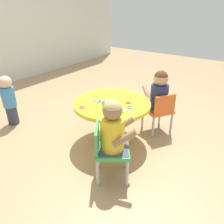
# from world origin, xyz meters

# --- Properties ---
(ground_plane) EXTENTS (10.00, 10.00, 0.00)m
(ground_plane) POSITION_xyz_m (0.00, 0.00, 0.00)
(ground_plane) COLOR tan
(craft_table) EXTENTS (0.86, 0.86, 0.50)m
(craft_table) POSITION_xyz_m (0.00, 0.00, 0.38)
(craft_table) COLOR silver
(craft_table) RESTS_ON ground
(child_chair_left) EXTENTS (0.42, 0.42, 0.54)m
(child_chair_left) POSITION_xyz_m (-0.51, -0.33, 0.31)
(child_chair_left) COLOR #B7B7BC
(child_chair_left) RESTS_ON ground
(seated_child_left) EXTENTS (0.42, 0.44, 0.51)m
(seated_child_left) POSITION_xyz_m (-0.49, -0.36, 0.53)
(seated_child_left) COLOR #3F4772
(seated_child_left) RESTS_ON ground
(child_chair_right) EXTENTS (0.41, 0.41, 0.54)m
(child_chair_right) POSITION_xyz_m (0.49, -0.36, 0.31)
(child_chair_right) COLOR #B7B7BC
(child_chair_right) RESTS_ON ground
(seated_child_right) EXTENTS (0.41, 0.44, 0.51)m
(seated_child_right) POSITION_xyz_m (0.51, -0.33, 0.53)
(seated_child_right) COLOR #3F4772
(seated_child_right) RESTS_ON ground
(toddler_standing) EXTENTS (0.17, 0.17, 0.67)m
(toddler_standing) POSITION_xyz_m (-0.46, 1.32, 0.36)
(toddler_standing) COLOR #33384C
(toddler_standing) RESTS_ON ground
(rolling_pin) EXTENTS (0.16, 0.20, 0.05)m
(rolling_pin) POSITION_xyz_m (-0.15, -0.03, 0.53)
(rolling_pin) COLOR #3F72CC
(rolling_pin) RESTS_ON craft_table
(craft_scissors) EXTENTS (0.09, 0.14, 0.01)m
(craft_scissors) POSITION_xyz_m (-0.08, 0.15, 0.50)
(craft_scissors) COLOR silver
(craft_scissors) RESTS_ON craft_table
(playdough_blob_0) EXTENTS (0.15, 0.15, 0.01)m
(playdough_blob_0) POSITION_xyz_m (-0.14, -0.17, 0.51)
(playdough_blob_0) COLOR #B2E58C
(playdough_blob_0) RESTS_ON craft_table
(cookie_cutter_0) EXTENTS (0.05, 0.05, 0.01)m
(cookie_cutter_0) POSITION_xyz_m (-0.12, -0.08, 0.51)
(cookie_cutter_0) COLOR red
(cookie_cutter_0) RESTS_ON craft_table
(cookie_cutter_1) EXTENTS (0.07, 0.07, 0.01)m
(cookie_cutter_1) POSITION_xyz_m (-0.01, -0.24, 0.51)
(cookie_cutter_1) COLOR #3F99D8
(cookie_cutter_1) RESTS_ON craft_table
(cookie_cutter_2) EXTENTS (0.06, 0.06, 0.01)m
(cookie_cutter_2) POSITION_xyz_m (0.08, -0.16, 0.51)
(cookie_cutter_2) COLOR red
(cookie_cutter_2) RESTS_ON craft_table
(cookie_cutter_3) EXTENTS (0.06, 0.06, 0.01)m
(cookie_cutter_3) POSITION_xyz_m (-0.30, 0.17, 0.51)
(cookie_cutter_3) COLOR #D83FA5
(cookie_cutter_3) RESTS_ON craft_table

